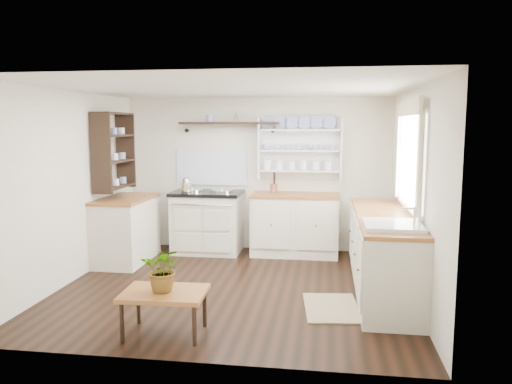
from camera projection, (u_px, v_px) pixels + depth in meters
floor at (235, 287)px, 5.87m from camera, size 4.00×3.80×0.01m
wall_back at (257, 174)px, 7.58m from camera, size 4.00×0.02×2.30m
wall_right at (414, 194)px, 5.43m from camera, size 0.02×3.80×2.30m
wall_left at (71, 187)px, 6.00m from camera, size 0.02×3.80×2.30m
ceiling at (233, 88)px, 5.56m from camera, size 4.00×3.80×0.01m
window at (409, 155)px, 5.53m from camera, size 0.08×1.55×1.22m
aga_cooker at (207, 221)px, 7.44m from camera, size 1.03×0.71×0.95m
back_cabinets at (295, 224)px, 7.29m from camera, size 1.27×0.63×0.90m
right_cabinets at (383, 252)px, 5.66m from camera, size 0.62×2.43×0.90m
belfast_sink at (392, 237)px, 4.88m from camera, size 0.55×0.60×0.45m
left_cabinets at (126, 229)px, 6.93m from camera, size 0.62×1.13×0.90m
plate_rack at (300, 148)px, 7.40m from camera, size 1.20×0.22×0.90m
high_shelf at (229, 124)px, 7.41m from camera, size 1.50×0.29×0.16m
left_shelving at (114, 150)px, 6.80m from camera, size 0.28×0.80×1.05m
kettle at (186, 184)px, 7.29m from camera, size 0.16×0.16×0.20m
utensil_crock at (274, 188)px, 7.35m from camera, size 0.10×0.10×0.12m
center_table at (164, 296)px, 4.50m from camera, size 0.77×0.56×0.40m
potted_plant at (164, 269)px, 4.47m from camera, size 0.39×0.34×0.41m
floor_rug at (332, 308)px, 5.18m from camera, size 0.64×0.90×0.02m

